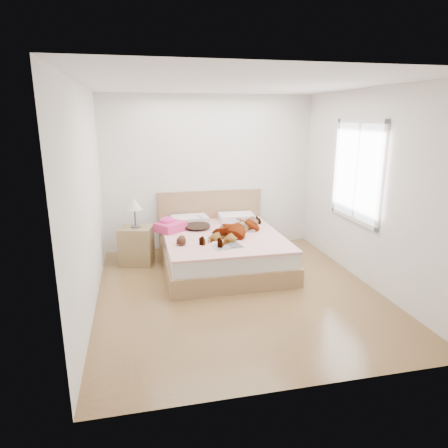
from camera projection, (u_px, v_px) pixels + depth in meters
name	position (u px, v px, depth m)	size (l,w,h in m)	color
ground	(238.00, 291.00, 5.28)	(4.00, 4.00, 0.00)	#4D3018
woman	(237.00, 226.00, 6.08)	(0.59, 1.57, 0.22)	white
hair	(195.00, 225.00, 6.40)	(0.46, 0.57, 0.08)	black
phone	(200.00, 216.00, 6.33)	(0.05, 0.10, 0.01)	silver
room_shell	(357.00, 171.00, 5.54)	(4.00, 4.00, 4.00)	white
bed	(221.00, 247.00, 6.18)	(1.80, 2.08, 1.00)	#8B6240
towel	(170.00, 225.00, 6.21)	(0.54, 0.53, 0.22)	#E63E86
magazine	(228.00, 246.00, 5.47)	(0.44, 0.33, 0.02)	silver
coffee_mug	(205.00, 241.00, 5.57)	(0.12, 0.09, 0.09)	white
plush_toy	(181.00, 240.00, 5.55)	(0.17, 0.23, 0.12)	black
nightstand	(137.00, 242.00, 6.20)	(0.57, 0.53, 1.04)	brown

